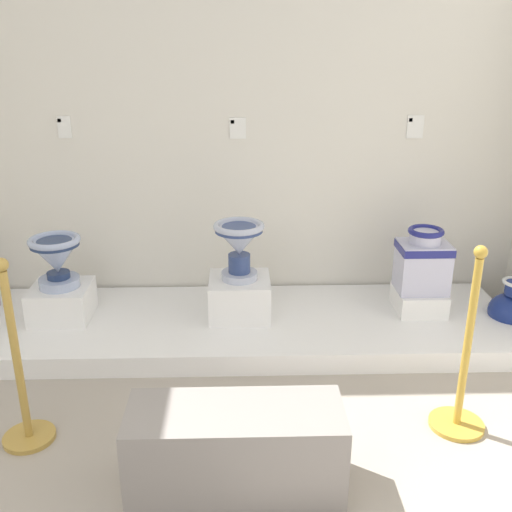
{
  "coord_description": "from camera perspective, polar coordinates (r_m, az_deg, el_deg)",
  "views": [
    {
      "loc": [
        1.98,
        -0.86,
        1.88
      ],
      "look_at": [
        2.09,
        2.64,
        0.56
      ],
      "focal_mm": 41.18,
      "sensor_mm": 36.0,
      "label": 1
    }
  ],
  "objects": [
    {
      "name": "stanchion_post_near_right",
      "position": [
        3.16,
        19.4,
        -11.39
      ],
      "size": [
        0.28,
        0.28,
        0.99
      ],
      "color": "gold",
      "rests_on": "ground_plane"
    },
    {
      "name": "display_platform",
      "position": [
        3.94,
        -1.34,
        -6.8
      ],
      "size": [
        3.55,
        1.03,
        0.13
      ],
      "primitive_type": "cube",
      "color": "white",
      "rests_on": "ground_plane"
    },
    {
      "name": "plinth_block_rightmost",
      "position": [
        3.89,
        -1.6,
        -3.98
      ],
      "size": [
        0.4,
        0.38,
        0.26
      ],
      "primitive_type": "cube",
      "color": "white",
      "rests_on": "display_platform"
    },
    {
      "name": "info_placard_second",
      "position": [
        4.07,
        -1.8,
        12.33
      ],
      "size": [
        0.11,
        0.01,
        0.14
      ],
      "color": "white"
    },
    {
      "name": "antique_toilet_rightmost",
      "position": [
        3.75,
        -1.66,
        1.36
      ],
      "size": [
        0.33,
        0.33,
        0.38
      ],
      "color": "silver",
      "rests_on": "plinth_block_rightmost"
    },
    {
      "name": "plinth_block_pale_glazed",
      "position": [
        4.13,
        15.52,
        -4.14
      ],
      "size": [
        0.31,
        0.33,
        0.15
      ],
      "primitive_type": "cube",
      "color": "white",
      "rests_on": "display_platform"
    },
    {
      "name": "plinth_block_tall_cobalt",
      "position": [
        4.07,
        -18.33,
        -4.24
      ],
      "size": [
        0.38,
        0.37,
        0.22
      ],
      "primitive_type": "cube",
      "color": "white",
      "rests_on": "display_platform"
    },
    {
      "name": "antique_toilet_tall_cobalt",
      "position": [
        3.95,
        -18.84,
        -0.06
      ],
      "size": [
        0.33,
        0.33,
        0.34
      ],
      "color": "#A5B4D9",
      "rests_on": "plinth_block_tall_cobalt"
    },
    {
      "name": "antique_toilet_pale_glazed",
      "position": [
        4.02,
        15.91,
        -0.39
      ],
      "size": [
        0.33,
        0.27,
        0.43
      ],
      "color": "silver",
      "rests_on": "plinth_block_pale_glazed"
    },
    {
      "name": "info_placard_third",
      "position": [
        4.25,
        15.2,
        12.03
      ],
      "size": [
        0.11,
        0.01,
        0.16
      ],
      "color": "white"
    },
    {
      "name": "stanchion_post_near_left",
      "position": [
        3.1,
        -21.79,
        -11.99
      ],
      "size": [
        0.25,
        0.25,
        0.96
      ],
      "color": "#B68E3D",
      "rests_on": "ground_plane"
    },
    {
      "name": "info_placard_first",
      "position": [
        4.23,
        -18.13,
        11.84
      ],
      "size": [
        0.09,
        0.01,
        0.15
      ],
      "color": "white"
    },
    {
      "name": "decorative_vase_spare",
      "position": [
        4.27,
        23.59,
        -4.88
      ],
      "size": [
        0.31,
        0.31,
        0.39
      ],
      "color": "white",
      "rests_on": "ground_plane"
    },
    {
      "name": "museum_bench",
      "position": [
        2.68,
        -1.99,
        -18.25
      ],
      "size": [
        0.93,
        0.36,
        0.4
      ],
      "primitive_type": "cube",
      "color": "gray",
      "rests_on": "ground_plane"
    },
    {
      "name": "wall_back",
      "position": [
        4.08,
        -1.58,
        15.85
      ],
      "size": [
        4.19,
        0.06,
        3.09
      ],
      "primitive_type": "cube",
      "color": "silver",
      "rests_on": "ground_plane"
    }
  ]
}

